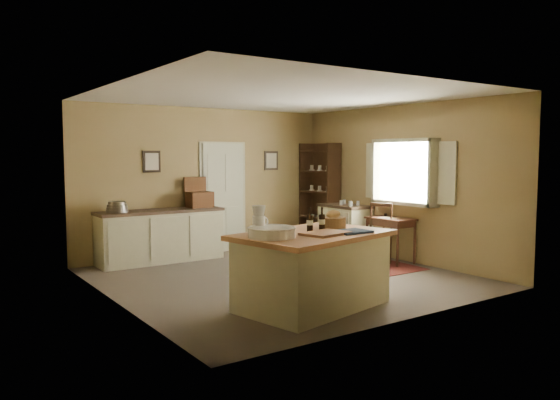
# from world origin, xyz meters

# --- Properties ---
(ground) EXTENTS (5.00, 5.00, 0.00)m
(ground) POSITION_xyz_m (0.00, 0.00, 0.00)
(ground) COLOR brown
(ground) RESTS_ON ground
(wall_back) EXTENTS (5.00, 0.10, 2.70)m
(wall_back) POSITION_xyz_m (0.00, 2.50, 1.35)
(wall_back) COLOR olive
(wall_back) RESTS_ON ground
(wall_front) EXTENTS (5.00, 0.10, 2.70)m
(wall_front) POSITION_xyz_m (0.00, -2.50, 1.35)
(wall_front) COLOR olive
(wall_front) RESTS_ON ground
(wall_left) EXTENTS (0.10, 5.00, 2.70)m
(wall_left) POSITION_xyz_m (-2.50, 0.00, 1.35)
(wall_left) COLOR olive
(wall_left) RESTS_ON ground
(wall_right) EXTENTS (0.10, 5.00, 2.70)m
(wall_right) POSITION_xyz_m (2.50, 0.00, 1.35)
(wall_right) COLOR olive
(wall_right) RESTS_ON ground
(ceiling) EXTENTS (5.00, 5.00, 0.00)m
(ceiling) POSITION_xyz_m (0.00, 0.00, 2.70)
(ceiling) COLOR silver
(ceiling) RESTS_ON wall_back
(door) EXTENTS (0.97, 0.06, 2.11)m
(door) POSITION_xyz_m (0.35, 2.47, 1.05)
(door) COLOR beige
(door) RESTS_ON ground
(framed_prints) EXTENTS (2.82, 0.02, 0.38)m
(framed_prints) POSITION_xyz_m (0.20, 2.48, 1.72)
(framed_prints) COLOR black
(framed_prints) RESTS_ON ground
(window) EXTENTS (0.25, 1.99, 1.12)m
(window) POSITION_xyz_m (2.42, -0.20, 1.55)
(window) COLOR #BEBB94
(window) RESTS_ON ground
(work_island) EXTENTS (2.06, 1.55, 1.20)m
(work_island) POSITION_xyz_m (-0.61, -1.49, 0.48)
(work_island) COLOR #BEBB94
(work_island) RESTS_ON ground
(sideboard) EXTENTS (2.17, 0.62, 1.18)m
(sideboard) POSITION_xyz_m (-1.01, 2.20, 0.48)
(sideboard) COLOR #BEBB94
(sideboard) RESTS_ON ground
(rug) EXTENTS (1.13, 1.62, 0.01)m
(rug) POSITION_xyz_m (1.75, -0.08, 0.00)
(rug) COLOR #571818
(rug) RESTS_ON ground
(writing_desk) EXTENTS (0.49, 0.80, 0.82)m
(writing_desk) POSITION_xyz_m (2.20, -0.08, 0.66)
(writing_desk) COLOR #351A10
(writing_desk) RESTS_ON ground
(desk_chair) EXTENTS (0.60, 0.60, 1.00)m
(desk_chair) POSITION_xyz_m (1.83, -0.09, 0.50)
(desk_chair) COLOR black
(desk_chair) RESTS_ON ground
(right_cabinet) EXTENTS (0.57, 1.01, 0.99)m
(right_cabinet) POSITION_xyz_m (2.20, 1.10, 0.46)
(right_cabinet) COLOR #BEBB94
(right_cabinet) RESTS_ON ground
(shelving_unit) EXTENTS (0.35, 0.93, 2.07)m
(shelving_unit) POSITION_xyz_m (2.35, 2.00, 1.03)
(shelving_unit) COLOR black
(shelving_unit) RESTS_ON ground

